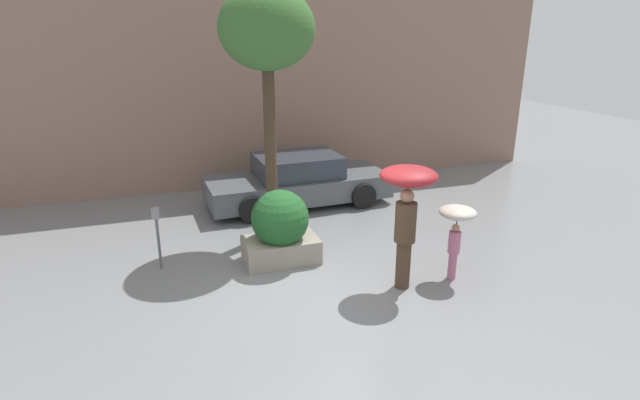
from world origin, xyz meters
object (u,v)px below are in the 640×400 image
parked_car_near (298,181)px  person_child (457,222)px  person_adult (407,197)px  planter_box (280,228)px  parking_meter (157,225)px  street_tree (267,33)px

parked_car_near → person_child: bearing=-164.8°
person_adult → person_child: (0.95, -0.03, -0.54)m
planter_box → person_child: size_ratio=1.07×
parking_meter → parked_car_near: bearing=38.6°
person_adult → parked_car_near: bearing=38.0°
planter_box → person_child: bearing=-30.3°
parked_car_near → street_tree: (-1.06, -1.75, 3.48)m
person_child → street_tree: street_tree is taller
street_tree → planter_box: bearing=-97.2°
planter_box → parked_car_near: bearing=68.2°
planter_box → parking_meter: planter_box is taller
street_tree → parking_meter: (-2.31, -0.94, -3.21)m
person_child → parking_meter: 5.22m
street_tree → parking_meter: street_tree is taller
person_adult → parked_car_near: 4.75m
parked_car_near → parking_meter: (-3.37, -2.69, 0.27)m
parking_meter → person_adult: bearing=-26.3°
parking_meter → planter_box: bearing=-10.1°
planter_box → parked_car_near: 3.31m
planter_box → street_tree: (0.17, 1.33, 3.39)m
planter_box → street_tree: size_ratio=0.28×
person_adult → parking_meter: (-3.88, 1.92, -0.72)m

